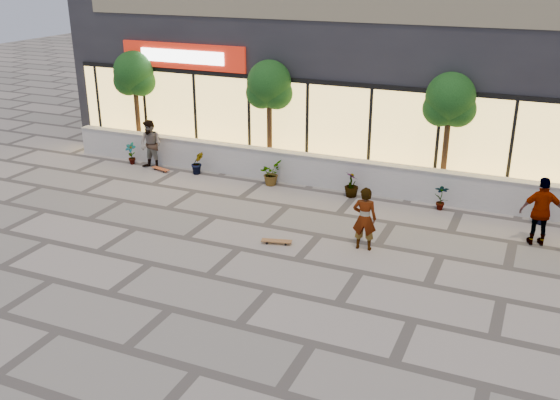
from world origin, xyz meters
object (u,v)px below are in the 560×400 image
at_px(tree_west, 134,76).
at_px(tree_midwest, 269,88).
at_px(tree_mideast, 450,103).
at_px(skateboard_left, 161,169).
at_px(skater_center, 365,219).
at_px(skater_left, 151,145).
at_px(skateboard_center, 277,241).
at_px(skater_right_near, 541,212).

bearing_deg(tree_west, tree_midwest, 0.00).
bearing_deg(tree_mideast, tree_midwest, 180.00).
bearing_deg(skateboard_left, skater_center, -6.04).
xyz_separation_m(tree_midwest, skateboard_left, (-3.59, -1.50, -2.91)).
height_order(tree_west, skater_center, tree_west).
bearing_deg(skateboard_left, tree_west, 157.10).
xyz_separation_m(tree_west, skateboard_left, (1.91, -1.50, -2.91)).
relative_size(tree_midwest, skater_left, 2.21).
xyz_separation_m(tree_mideast, skateboard_center, (-3.35, -5.41, -2.90)).
relative_size(tree_mideast, skater_left, 2.21).
bearing_deg(tree_west, skater_left, -43.01).
relative_size(tree_west, skater_center, 2.31).
xyz_separation_m(tree_midwest, skater_center, (4.83, -4.77, -2.14)).
height_order(tree_midwest, skater_center, tree_midwest).
bearing_deg(tree_midwest, skater_right_near, -16.68).
bearing_deg(skateboard_left, skateboard_center, -16.91).
relative_size(tree_midwest, skateboard_center, 4.67).
bearing_deg(tree_mideast, skater_center, -103.75).
xyz_separation_m(tree_midwest, skater_left, (-4.00, -1.40, -2.10)).
distance_m(skater_center, skater_right_near, 4.64).
distance_m(tree_midwest, skater_left, 4.73).
height_order(tree_midwest, skateboard_center, tree_midwest).
relative_size(skater_center, skater_left, 0.96).
distance_m(skateboard_center, skateboard_left, 7.36).
xyz_separation_m(skater_center, skater_right_near, (4.14, 2.09, 0.08)).
height_order(skater_center, skater_left, skater_left).
xyz_separation_m(tree_west, skateboard_center, (8.15, -5.41, -2.90)).
relative_size(tree_mideast, skateboard_left, 4.94).
bearing_deg(tree_west, skater_center, -24.80).
relative_size(tree_mideast, skateboard_center, 4.67).
bearing_deg(tree_west, tree_mideast, 0.00).
distance_m(tree_west, skateboard_left, 3.79).
height_order(tree_west, skateboard_left, tree_west).
bearing_deg(skateboard_left, skater_right_near, 9.80).
relative_size(tree_midwest, tree_mideast, 1.00).
height_order(tree_mideast, skater_right_near, tree_mideast).
bearing_deg(tree_mideast, skater_left, -172.03).
height_order(skateboard_center, skateboard_left, skateboard_center).
xyz_separation_m(tree_mideast, skater_left, (-10.00, -1.40, -2.10)).
height_order(skater_right_near, skateboard_center, skater_right_near).
xyz_separation_m(skater_center, skateboard_center, (-2.18, -0.64, -0.77)).
bearing_deg(skater_left, skater_center, -15.86).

